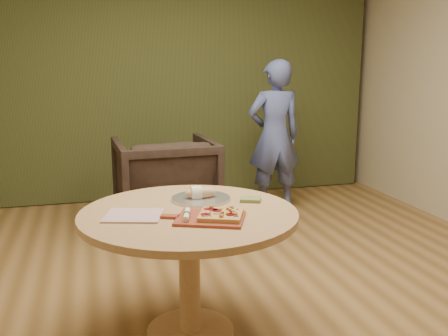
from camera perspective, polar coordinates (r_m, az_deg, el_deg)
name	(u,v)px	position (r m, az deg, el deg)	size (l,w,h in m)	color
room_shell	(247,90)	(3.01, 2.66, 8.86)	(5.04, 6.04, 2.84)	olive
curtain	(170,77)	(5.84, -6.23, 10.29)	(4.80, 0.14, 2.78)	#313819
pedestal_table	(189,235)	(2.84, -4.02, -7.64)	(1.22, 1.22, 0.75)	tan
pizza_paddle	(209,218)	(2.64, -1.78, -5.76)	(0.47, 0.39, 0.01)	brown
flatbread_pizza	(221,215)	(2.64, -0.35, -5.34)	(0.29, 0.29, 0.04)	tan
cutlery_roll	(187,214)	(2.64, -4.28, -5.32)	(0.07, 0.20, 0.03)	white
newspaper	(134,215)	(2.74, -10.29, -5.36)	(0.30, 0.25, 0.01)	silver
serving_tray	(201,199)	(3.02, -2.65, -3.51)	(0.36, 0.36, 0.02)	silver
bread_roll	(199,193)	(3.01, -2.82, -2.86)	(0.19, 0.09, 0.09)	tan
green_packet	(251,199)	(2.99, 3.06, -3.61)	(0.12, 0.10, 0.02)	#52602B
armchair	(165,177)	(4.87, -6.77, -1.03)	(0.92, 0.86, 0.95)	black
person_standing	(274,136)	(5.32, 5.78, 3.64)	(0.58, 0.38, 1.60)	#4A5795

